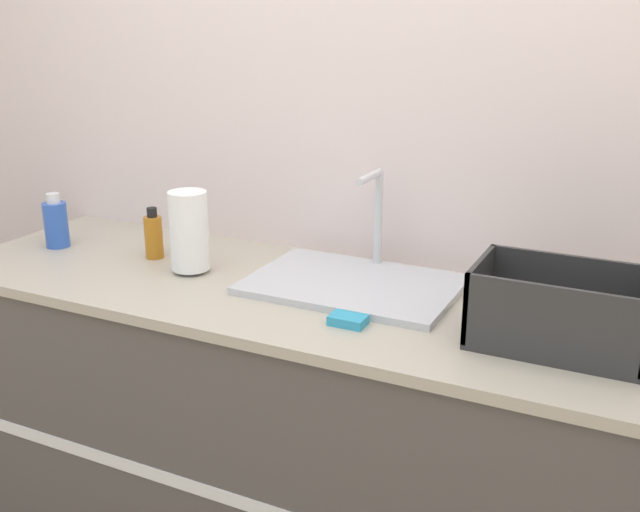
{
  "coord_description": "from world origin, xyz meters",
  "views": [
    {
      "loc": [
        0.85,
        -1.38,
        1.66
      ],
      "look_at": [
        0.03,
        0.3,
        1.04
      ],
      "focal_mm": 42.0,
      "sensor_mm": 36.0,
      "label": 1
    }
  ],
  "objects_px": {
    "bottle_blue": "(56,223)",
    "paper_towel_roll": "(189,232)",
    "dish_rack": "(559,317)",
    "bottle_amber": "(154,236)",
    "sink": "(354,281)"
  },
  "relations": [
    {
      "from": "dish_rack",
      "to": "bottle_amber",
      "type": "relative_size",
      "value": 2.42
    },
    {
      "from": "paper_towel_roll",
      "to": "bottle_amber",
      "type": "relative_size",
      "value": 1.51
    },
    {
      "from": "sink",
      "to": "bottle_amber",
      "type": "xyz_separation_m",
      "value": [
        -0.66,
        -0.04,
        0.05
      ]
    },
    {
      "from": "bottle_blue",
      "to": "bottle_amber",
      "type": "relative_size",
      "value": 1.11
    },
    {
      "from": "sink",
      "to": "dish_rack",
      "type": "relative_size",
      "value": 1.48
    },
    {
      "from": "dish_rack",
      "to": "sink",
      "type": "bearing_deg",
      "value": 166.06
    },
    {
      "from": "bottle_blue",
      "to": "paper_towel_roll",
      "type": "bearing_deg",
      "value": -1.43
    },
    {
      "from": "bottle_amber",
      "to": "paper_towel_roll",
      "type": "bearing_deg",
      "value": -18.34
    },
    {
      "from": "sink",
      "to": "paper_towel_roll",
      "type": "relative_size",
      "value": 2.36
    },
    {
      "from": "sink",
      "to": "dish_rack",
      "type": "distance_m",
      "value": 0.59
    },
    {
      "from": "dish_rack",
      "to": "bottle_amber",
      "type": "xyz_separation_m",
      "value": [
        -1.23,
        0.11,
        0.0
      ]
    },
    {
      "from": "sink",
      "to": "dish_rack",
      "type": "bearing_deg",
      "value": -13.94
    },
    {
      "from": "bottle_blue",
      "to": "bottle_amber",
      "type": "height_order",
      "value": "bottle_blue"
    },
    {
      "from": "sink",
      "to": "bottle_amber",
      "type": "bearing_deg",
      "value": -176.97
    },
    {
      "from": "paper_towel_roll",
      "to": "bottle_amber",
      "type": "xyz_separation_m",
      "value": [
        -0.18,
        0.06,
        -0.05
      ]
    }
  ]
}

